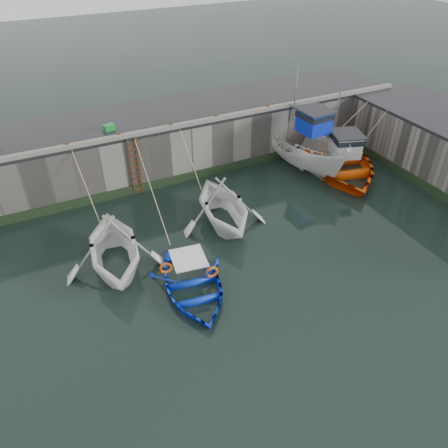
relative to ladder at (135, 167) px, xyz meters
name	(u,v)px	position (x,y,z in m)	size (l,w,h in m)	color
ground	(265,303)	(2.00, -9.91, -1.59)	(120.00, 120.00, 0.00)	black
quay_back	(156,141)	(2.00, 2.59, -0.09)	(30.00, 5.00, 3.00)	slate
road_back	(153,115)	(2.00, 2.59, 1.49)	(30.00, 5.00, 0.16)	black
kerb_back	(168,128)	(2.00, 0.24, 1.67)	(30.00, 0.30, 0.20)	slate
algae_back	(173,180)	(2.00, 0.05, -1.34)	(30.00, 0.08, 0.50)	black
algae_right	(438,194)	(13.96, -7.41, -1.34)	(0.08, 15.00, 0.50)	black
ladder	(135,167)	(0.00, 0.00, 0.00)	(0.51, 0.08, 3.20)	#3F1E0F
boat_near_white	(117,266)	(-2.60, -5.27, -1.59)	(4.43, 5.13, 2.70)	white
boat_near_white_rope	(96,218)	(-2.60, -1.34, -1.59)	(0.04, 3.86, 3.10)	tan
boat_near_blue	(193,290)	(-0.23, -8.03, -1.59)	(3.37, 4.71, 0.98)	#0D30C6
boat_near_blue_rope	(151,221)	(-0.23, -2.72, -1.59)	(0.04, 6.19, 3.10)	tan
boat_near_blacktrim	(223,223)	(2.84, -4.43, -1.59)	(4.33, 5.02, 2.64)	white
boat_near_blacktrim_rope	(194,189)	(2.84, -0.92, -1.59)	(0.04, 3.29, 3.10)	tan
boat_far_white	(304,148)	(9.62, -1.26, -0.46)	(3.12, 7.16, 5.70)	silver
boat_far_orange	(338,161)	(11.23, -2.50, -1.09)	(7.46, 8.84, 4.56)	#FF550D
fish_crate	(109,127)	(-0.72, 1.50, 1.72)	(0.54, 0.38, 0.30)	#17802F
bollard_a	(67,145)	(-3.00, 0.34, 1.71)	(0.18, 0.18, 0.28)	#3F1E0F
bollard_b	(119,135)	(-0.50, 0.34, 1.71)	(0.18, 0.18, 0.28)	#3F1E0F
bollard_c	(171,126)	(2.20, 0.34, 1.71)	(0.18, 0.18, 0.28)	#3F1E0F
bollard_d	(216,117)	(4.80, 0.34, 1.71)	(0.18, 0.18, 0.28)	#3F1E0F
bollard_e	(268,107)	(8.00, 0.34, 1.71)	(0.18, 0.18, 0.28)	#3F1E0F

